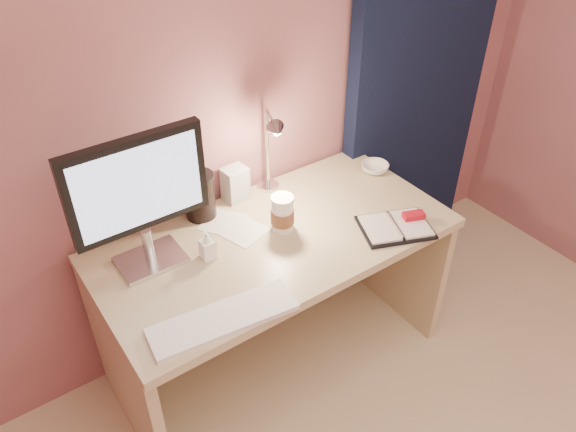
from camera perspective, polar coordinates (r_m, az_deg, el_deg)
room at (r=2.74m, az=12.05°, el=15.34°), size 3.50×3.50×3.50m
desk at (r=2.39m, az=-2.23°, el=-5.40°), size 1.40×0.70×0.73m
monitor at (r=1.95m, az=-14.99°, el=2.35°), size 0.49×0.17×0.52m
keyboard at (r=1.87m, az=-6.58°, el=-10.33°), size 0.51×0.20×0.02m
planner at (r=2.27m, az=11.01°, el=-0.98°), size 0.33×0.29×0.04m
paper_a at (r=2.22m, az=-4.50°, el=-1.55°), size 0.20×0.20×0.00m
paper_c at (r=2.27m, az=-6.60°, el=-0.64°), size 0.22×0.22×0.00m
coffee_cup at (r=2.19m, az=-0.58°, el=0.21°), size 0.09×0.09×0.15m
bowl at (r=2.60m, az=8.81°, el=4.86°), size 0.14×0.14×0.04m
lotion_bottle at (r=2.08m, az=-8.19°, el=-2.95°), size 0.05×0.06×0.12m
dark_jar at (r=2.28m, az=-8.96°, el=1.84°), size 0.12×0.12×0.18m
product_box at (r=2.36m, az=-5.38°, el=3.27°), size 0.11×0.09×0.15m
desk_lamp at (r=2.29m, az=-0.12°, el=7.31°), size 0.15×0.24×0.40m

